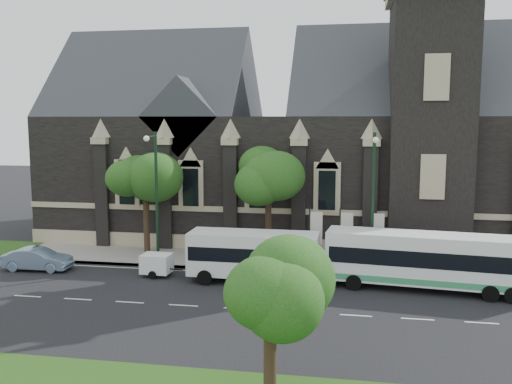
% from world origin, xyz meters
% --- Properties ---
extents(ground, '(160.00, 160.00, 0.00)m').
position_xyz_m(ground, '(0.00, 0.00, 0.00)').
color(ground, black).
rests_on(ground, ground).
extents(sidewalk, '(80.00, 5.00, 0.15)m').
position_xyz_m(sidewalk, '(0.00, 9.50, 0.07)').
color(sidewalk, gray).
rests_on(sidewalk, ground).
extents(museum, '(40.00, 17.70, 29.90)m').
position_xyz_m(museum, '(5.12, 18.78, 8.17)').
color(museum, black).
rests_on(museum, ground).
extents(tree_park_east, '(3.40, 3.40, 6.28)m').
position_xyz_m(tree_park_east, '(6.18, -9.32, 4.62)').
color(tree_park_east, black).
rests_on(tree_park_east, ground).
extents(tree_walk_right, '(4.08, 4.08, 7.80)m').
position_xyz_m(tree_walk_right, '(3.21, 10.71, 5.82)').
color(tree_walk_right, black).
rests_on(tree_walk_right, ground).
extents(tree_walk_left, '(3.91, 3.91, 7.64)m').
position_xyz_m(tree_walk_left, '(-5.80, 10.70, 5.73)').
color(tree_walk_left, black).
rests_on(tree_walk_left, ground).
extents(street_lamp_near, '(0.36, 1.88, 9.00)m').
position_xyz_m(street_lamp_near, '(10.00, 7.09, 5.11)').
color(street_lamp_near, black).
rests_on(street_lamp_near, ground).
extents(street_lamp_mid, '(0.36, 1.88, 9.00)m').
position_xyz_m(street_lamp_mid, '(-4.00, 7.09, 5.11)').
color(street_lamp_mid, black).
rests_on(street_lamp_mid, ground).
extents(banner_flag_left, '(0.90, 0.10, 4.00)m').
position_xyz_m(banner_flag_left, '(6.29, 9.00, 2.38)').
color(banner_flag_left, black).
rests_on(banner_flag_left, ground).
extents(banner_flag_center, '(0.90, 0.10, 4.00)m').
position_xyz_m(banner_flag_center, '(8.29, 9.00, 2.38)').
color(banner_flag_center, black).
rests_on(banner_flag_center, ground).
extents(banner_flag_right, '(0.90, 0.10, 4.00)m').
position_xyz_m(banner_flag_right, '(10.29, 9.00, 2.38)').
color(banner_flag_right, black).
rests_on(banner_flag_right, ground).
extents(tour_coach, '(11.46, 3.70, 3.28)m').
position_xyz_m(tour_coach, '(12.97, 4.92, 1.79)').
color(tour_coach, white).
rests_on(tour_coach, ground).
extents(shuttle_bus, '(7.84, 2.80, 3.02)m').
position_xyz_m(shuttle_bus, '(2.94, 4.92, 1.74)').
color(shuttle_bus, white).
rests_on(shuttle_bus, ground).
extents(box_trailer, '(2.64, 1.55, 1.40)m').
position_xyz_m(box_trailer, '(-3.29, 5.04, 0.79)').
color(box_trailer, white).
rests_on(box_trailer, ground).
extents(sedan, '(4.50, 1.73, 1.46)m').
position_xyz_m(sedan, '(-11.46, 5.06, 0.73)').
color(sedan, '#748AA8').
rests_on(sedan, ground).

